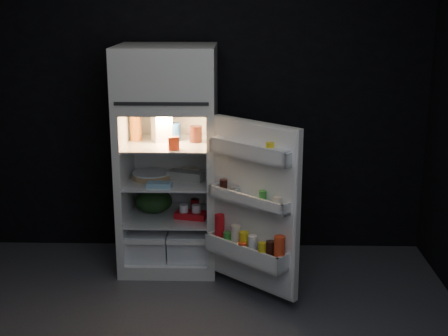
{
  "coord_description": "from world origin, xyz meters",
  "views": [
    {
      "loc": [
        0.42,
        -3.48,
        2.13
      ],
      "look_at": [
        0.31,
        1.0,
        0.9
      ],
      "focal_mm": 50.0,
      "sensor_mm": 36.0,
      "label": 1
    }
  ],
  "objects_px": {
    "fridge_door": "(253,210)",
    "yogurt_tray": "(191,215)",
    "refrigerator": "(168,150)",
    "egg_carton": "(186,176)",
    "milk_jug": "(162,126)"
  },
  "relations": [
    {
      "from": "fridge_door",
      "to": "milk_jug",
      "type": "distance_m",
      "value": 1.07
    },
    {
      "from": "refrigerator",
      "to": "egg_carton",
      "type": "distance_m",
      "value": 0.24
    },
    {
      "from": "refrigerator",
      "to": "egg_carton",
      "type": "xyz_separation_m",
      "value": [
        0.14,
        -0.05,
        -0.19
      ]
    },
    {
      "from": "refrigerator",
      "to": "milk_jug",
      "type": "distance_m",
      "value": 0.2
    },
    {
      "from": "refrigerator",
      "to": "yogurt_tray",
      "type": "xyz_separation_m",
      "value": [
        0.18,
        -0.11,
        -0.5
      ]
    },
    {
      "from": "milk_jug",
      "to": "egg_carton",
      "type": "bearing_deg",
      "value": -44.02
    },
    {
      "from": "fridge_door",
      "to": "egg_carton",
      "type": "distance_m",
      "value": 0.78
    },
    {
      "from": "fridge_door",
      "to": "yogurt_tray",
      "type": "xyz_separation_m",
      "value": [
        -0.48,
        0.52,
        -0.23
      ]
    },
    {
      "from": "fridge_door",
      "to": "yogurt_tray",
      "type": "relative_size",
      "value": 4.91
    },
    {
      "from": "refrigerator",
      "to": "fridge_door",
      "type": "bearing_deg",
      "value": -43.64
    },
    {
      "from": "refrigerator",
      "to": "fridge_door",
      "type": "height_order",
      "value": "refrigerator"
    },
    {
      "from": "refrigerator",
      "to": "egg_carton",
      "type": "bearing_deg",
      "value": -19.75
    },
    {
      "from": "refrigerator",
      "to": "egg_carton",
      "type": "relative_size",
      "value": 6.17
    },
    {
      "from": "fridge_door",
      "to": "yogurt_tray",
      "type": "bearing_deg",
      "value": 132.49
    },
    {
      "from": "refrigerator",
      "to": "yogurt_tray",
      "type": "height_order",
      "value": "refrigerator"
    }
  ]
}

